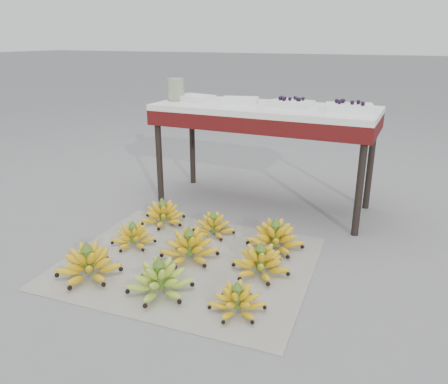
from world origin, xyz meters
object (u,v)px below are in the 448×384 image
at_px(bunch_front_left, 88,264).
at_px(bunch_mid_center, 189,247).
at_px(newspaper_mat, 189,262).
at_px(bunch_front_center, 160,280).
at_px(bunch_back_left, 163,214).
at_px(tray_right, 291,103).
at_px(vendor_table, 264,118).
at_px(tray_left, 240,100).
at_px(bunch_back_right, 275,238).
at_px(tray_far_left, 195,98).
at_px(tray_far_right, 349,108).
at_px(bunch_front_right, 237,301).
at_px(bunch_mid_right, 260,262).
at_px(glass_jar, 176,90).
at_px(bunch_mid_left, 133,237).
at_px(bunch_back_center, 214,226).

xyz_separation_m(bunch_front_left, bunch_mid_center, (0.36, 0.36, -0.00)).
bearing_deg(newspaper_mat, bunch_front_center, -86.03).
relative_size(bunch_back_left, tray_right, 1.18).
xyz_separation_m(vendor_table, tray_left, (-0.18, 0.02, 0.10)).
xyz_separation_m(newspaper_mat, bunch_back_right, (0.36, 0.33, 0.07)).
bearing_deg(tray_far_left, bunch_front_left, -86.33).
xyz_separation_m(bunch_back_right, tray_far_right, (0.24, 0.59, 0.64)).
bearing_deg(bunch_back_right, bunch_front_right, -76.78).
height_order(bunch_mid_right, glass_jar, glass_jar).
height_order(bunch_mid_center, bunch_mid_right, bunch_mid_center).
height_order(bunch_front_left, vendor_table, vendor_table).
bearing_deg(bunch_mid_right, bunch_mid_center, -154.04).
distance_m(bunch_front_center, bunch_mid_left, 0.53).
bearing_deg(bunch_mid_center, bunch_back_right, 25.79).
bearing_deg(bunch_back_center, glass_jar, 125.00).
xyz_separation_m(bunch_mid_center, tray_far_right, (0.61, 0.88, 0.64)).
bearing_deg(bunch_front_right, bunch_mid_center, 125.02).
xyz_separation_m(bunch_mid_center, tray_left, (-0.11, 0.93, 0.64)).
relative_size(bunch_mid_left, tray_left, 1.12).
distance_m(bunch_front_left, tray_right, 1.55).
bearing_deg(bunch_front_right, bunch_back_right, 77.38).
distance_m(bunch_front_left, bunch_mid_center, 0.51).
bearing_deg(bunch_back_center, tray_right, 56.40).
relative_size(tray_far_left, tray_right, 0.97).
xyz_separation_m(bunch_back_center, tray_right, (0.26, 0.59, 0.66)).
relative_size(bunch_mid_right, tray_far_left, 1.35).
xyz_separation_m(bunch_front_left, bunch_mid_right, (0.75, 0.37, -0.00)).
height_order(bunch_back_center, glass_jar, glass_jar).
relative_size(newspaper_mat, tray_left, 4.66).
relative_size(bunch_front_center, bunch_mid_center, 1.03).
bearing_deg(tray_left, bunch_back_center, -81.24).
relative_size(newspaper_mat, bunch_mid_left, 4.16).
bearing_deg(tray_far_right, bunch_mid_left, -138.19).
bearing_deg(tray_left, bunch_mid_right, -61.53).
distance_m(bunch_front_center, bunch_back_left, 0.79).
height_order(bunch_front_center, bunch_back_left, bunch_front_center).
bearing_deg(vendor_table, tray_far_left, 179.53).
height_order(bunch_front_left, bunch_back_left, bunch_front_left).
bearing_deg(tray_far_left, tray_far_right, -1.66).
relative_size(bunch_front_center, bunch_back_right, 1.04).
bearing_deg(bunch_front_left, bunch_mid_center, 34.18).
bearing_deg(bunch_front_right, tray_far_right, 64.42).
distance_m(newspaper_mat, bunch_mid_center, 0.08).
relative_size(bunch_back_left, bunch_back_right, 0.96).
xyz_separation_m(tray_right, glass_jar, (-0.81, -0.04, 0.05)).
bearing_deg(bunch_back_left, tray_far_left, 111.32).
distance_m(bunch_back_right, glass_jar, 1.30).
relative_size(bunch_mid_left, tray_far_left, 1.08).
distance_m(bunch_front_left, bunch_mid_left, 0.37).
distance_m(vendor_table, tray_left, 0.21).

